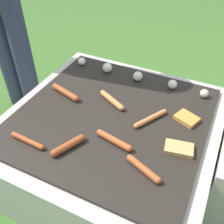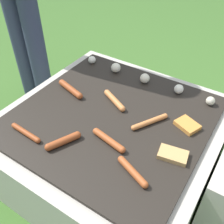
# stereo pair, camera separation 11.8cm
# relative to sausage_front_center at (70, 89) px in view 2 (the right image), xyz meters

# --- Properties ---
(ground_plane) EXTENTS (14.00, 14.00, 0.00)m
(ground_plane) POSITION_rel_sausage_front_center_xyz_m (0.28, -0.04, -0.41)
(ground_plane) COLOR #3D6628
(grill) EXTENTS (0.97, 0.97, 0.39)m
(grill) POSITION_rel_sausage_front_center_xyz_m (0.28, -0.04, -0.21)
(grill) COLOR #B2AA9E
(grill) RESTS_ON ground_plane
(sausage_back_right) EXTENTS (0.11, 0.17, 0.02)m
(sausage_back_right) POSITION_rel_sausage_front_center_xyz_m (0.46, 0.01, -0.00)
(sausage_back_right) COLOR #C6753D
(sausage_back_right) RESTS_ON grill
(sausage_mid_right) EXTENTS (0.18, 0.03, 0.02)m
(sausage_mid_right) POSITION_rel_sausage_front_center_xyz_m (0.04, -0.35, -0.00)
(sausage_mid_right) COLOR #93421E
(sausage_mid_right) RESTS_ON grill
(sausage_front_right) EXTENTS (0.16, 0.10, 0.03)m
(sausage_front_right) POSITION_rel_sausage_front_center_xyz_m (0.24, 0.05, -0.00)
(sausage_front_right) COLOR #C6753D
(sausage_front_right) RESTS_ON grill
(sausage_back_center) EXTENTS (0.18, 0.06, 0.03)m
(sausage_back_center) POSITION_rel_sausage_front_center_xyz_m (0.37, -0.19, -0.00)
(sausage_back_center) COLOR #A34C23
(sausage_back_center) RESTS_ON grill
(sausage_front_center) EXTENTS (0.19, 0.08, 0.03)m
(sausage_front_center) POSITION_rel_sausage_front_center_xyz_m (0.00, 0.00, 0.00)
(sausage_front_center) COLOR #93421E
(sausage_front_center) RESTS_ON grill
(sausage_back_left) EXTENTS (0.16, 0.08, 0.03)m
(sausage_back_left) POSITION_rel_sausage_front_center_xyz_m (0.53, -0.27, -0.00)
(sausage_back_left) COLOR #A34C23
(sausage_back_left) RESTS_ON grill
(sausage_front_left) EXTENTS (0.09, 0.15, 0.03)m
(sausage_front_left) POSITION_rel_sausage_front_center_xyz_m (0.21, -0.30, -0.00)
(sausage_front_left) COLOR #93421E
(sausage_front_left) RESTS_ON grill
(bread_slice_right) EXTENTS (0.12, 0.11, 0.02)m
(bread_slice_right) POSITION_rel_sausage_front_center_xyz_m (0.61, 0.08, -0.01)
(bread_slice_right) COLOR #D18438
(bread_slice_right) RESTS_ON grill
(bread_slice_center) EXTENTS (0.12, 0.09, 0.02)m
(bread_slice_center) POSITION_rel_sausage_front_center_xyz_m (0.62, -0.11, -0.01)
(bread_slice_center) COLOR tan
(bread_slice_center) RESTS_ON grill
(mushroom_row) EXTENTS (0.76, 0.06, 0.05)m
(mushroom_row) POSITION_rel_sausage_front_center_xyz_m (0.26, 0.29, 0.01)
(mushroom_row) COLOR silver
(mushroom_row) RESTS_ON grill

